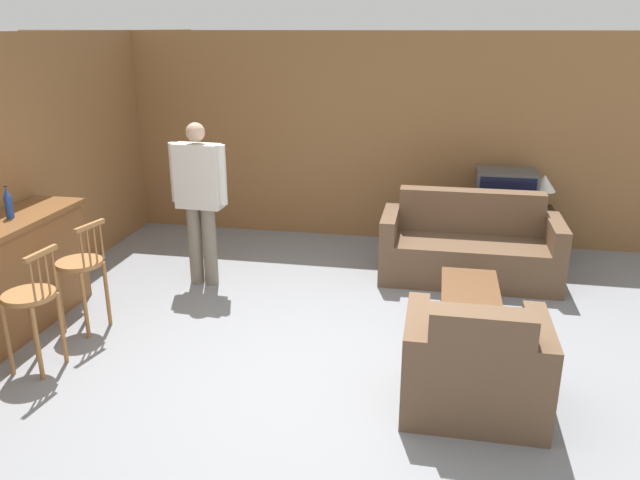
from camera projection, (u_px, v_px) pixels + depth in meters
ground_plane at (311, 373)px, 5.01m from camera, size 24.00×24.00×0.00m
wall_back at (367, 138)px, 7.91m from camera, size 9.40×0.08×2.60m
wall_left at (36, 166)px, 6.34m from camera, size 0.08×8.57×2.60m
bar_chair_near at (32, 304)px, 4.90m from camera, size 0.44×0.44×1.03m
bar_chair_mid at (82, 271)px, 5.57m from camera, size 0.48×0.48×1.03m
couch_far at (469, 249)px, 6.83m from camera, size 1.90×0.85×0.93m
armchair_near at (475, 369)px, 4.42m from camera, size 1.00×0.81×0.90m
coffee_table at (470, 295)px, 5.62m from camera, size 0.51×1.00×0.41m
tv_unit at (501, 231)px, 7.54m from camera, size 1.17×0.54×0.59m
tv at (505, 189)px, 7.37m from camera, size 0.70×0.49×0.46m
bottle at (8, 203)px, 5.49m from camera, size 0.07×0.07×0.30m
table_lamp at (544, 184)px, 7.27m from camera, size 0.27×0.27×0.42m
person_by_window at (199, 196)px, 6.47m from camera, size 0.62×0.22×1.73m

